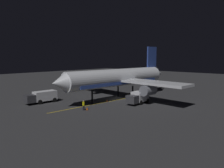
# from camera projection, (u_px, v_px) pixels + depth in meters

# --- Properties ---
(ground_plane) EXTENTS (180.00, 180.00, 0.20)m
(ground_plane) POSITION_uv_depth(u_px,v_px,m) (118.00, 99.00, 48.40)
(ground_plane) COLOR #313133
(apron_guide_stripe) EXTENTS (2.18, 27.29, 0.01)m
(apron_guide_stripe) POSITION_uv_depth(u_px,v_px,m) (108.00, 102.00, 45.07)
(apron_guide_stripe) COLOR gold
(apron_guide_stripe) RESTS_ON ground_plane
(airliner) EXTENTS (31.91, 33.73, 11.87)m
(airliner) POSITION_uv_depth(u_px,v_px,m) (120.00, 78.00, 48.21)
(airliner) COLOR white
(airliner) RESTS_ON ground_plane
(baggage_truck) EXTENTS (2.56, 6.47, 2.37)m
(baggage_truck) POSITION_uv_depth(u_px,v_px,m) (42.00, 97.00, 43.81)
(baggage_truck) COLOR silver
(baggage_truck) RESTS_ON ground_plane
(catering_truck) EXTENTS (2.49, 5.55, 2.43)m
(catering_truck) POSITION_uv_depth(u_px,v_px,m) (138.00, 98.00, 43.08)
(catering_truck) COLOR silver
(catering_truck) RESTS_ON ground_plane
(ground_crew_worker) EXTENTS (0.40, 0.40, 1.74)m
(ground_crew_worker) POSITION_uv_depth(u_px,v_px,m) (84.00, 105.00, 37.80)
(ground_crew_worker) COLOR black
(ground_crew_worker) RESTS_ON ground_plane
(traffic_cone_near_left) EXTENTS (0.50, 0.50, 0.55)m
(traffic_cone_near_left) POSITION_uv_depth(u_px,v_px,m) (107.00, 100.00, 45.08)
(traffic_cone_near_left) COLOR #EA590F
(traffic_cone_near_left) RESTS_ON ground_plane
(traffic_cone_near_right) EXTENTS (0.50, 0.50, 0.55)m
(traffic_cone_near_right) POSITION_uv_depth(u_px,v_px,m) (87.00, 109.00, 37.98)
(traffic_cone_near_right) COLOR #EA590F
(traffic_cone_near_right) RESTS_ON ground_plane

